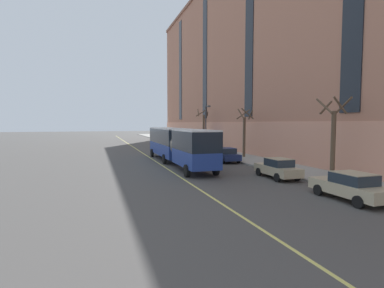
{
  "coord_description": "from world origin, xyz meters",
  "views": [
    {
      "loc": [
        -7.9,
        -27.07,
        4.26
      ],
      "look_at": [
        2.73,
        5.95,
        1.8
      ],
      "focal_mm": 28.0,
      "sensor_mm": 36.0,
      "label": 1
    }
  ],
  "objects_px": {
    "street_tree_near_corner": "(333,135)",
    "street_lamp": "(206,123)",
    "parked_car_champagne_2": "(351,186)",
    "parked_car_silver_0": "(200,149)",
    "parked_car_champagne_4": "(182,144)",
    "street_tree_far_uptown": "(203,128)",
    "city_bus": "(177,143)",
    "street_tree_mid_block": "(244,132)",
    "parked_car_green_3": "(170,141)",
    "parked_car_navy_1": "(226,155)",
    "parked_car_champagne_5": "(278,168)"
  },
  "relations": [
    {
      "from": "street_tree_near_corner",
      "to": "street_lamp",
      "type": "distance_m",
      "value": 22.12
    },
    {
      "from": "parked_car_champagne_2",
      "to": "street_lamp",
      "type": "xyz_separation_m",
      "value": [
        1.85,
        27.46,
        3.42
      ]
    },
    {
      "from": "parked_car_silver_0",
      "to": "parked_car_champagne_4",
      "type": "relative_size",
      "value": 0.88
    },
    {
      "from": "street_tree_far_uptown",
      "to": "city_bus",
      "type": "bearing_deg",
      "value": -118.22
    },
    {
      "from": "parked_car_champagne_4",
      "to": "street_tree_mid_block",
      "type": "xyz_separation_m",
      "value": [
        3.74,
        -14.5,
        2.4
      ]
    },
    {
      "from": "parked_car_green_3",
      "to": "street_tree_far_uptown",
      "type": "xyz_separation_m",
      "value": [
        3.69,
        -8.05,
        2.61
      ]
    },
    {
      "from": "city_bus",
      "to": "street_tree_far_uptown",
      "type": "distance_m",
      "value": 19.27
    },
    {
      "from": "parked_car_navy_1",
      "to": "street_lamp",
      "type": "relative_size",
      "value": 0.68
    },
    {
      "from": "parked_car_champagne_2",
      "to": "parked_car_champagne_5",
      "type": "height_order",
      "value": "same"
    },
    {
      "from": "city_bus",
      "to": "parked_car_silver_0",
      "type": "xyz_separation_m",
      "value": [
        5.4,
        7.92,
        -1.35
      ]
    },
    {
      "from": "parked_car_navy_1",
      "to": "street_tree_far_uptown",
      "type": "relative_size",
      "value": 0.69
    },
    {
      "from": "city_bus",
      "to": "parked_car_green_3",
      "type": "height_order",
      "value": "city_bus"
    },
    {
      "from": "parked_car_navy_1",
      "to": "parked_car_champagne_2",
      "type": "relative_size",
      "value": 0.97
    },
    {
      "from": "street_tree_near_corner",
      "to": "parked_car_champagne_4",
      "type": "bearing_deg",
      "value": 97.33
    },
    {
      "from": "parked_car_silver_0",
      "to": "parked_car_green_3",
      "type": "bearing_deg",
      "value": 89.97
    },
    {
      "from": "parked_car_green_3",
      "to": "street_lamp",
      "type": "xyz_separation_m",
      "value": [
        1.77,
        -14.6,
        3.42
      ]
    },
    {
      "from": "street_tree_mid_block",
      "to": "street_lamp",
      "type": "xyz_separation_m",
      "value": [
        -1.98,
        7.79,
        1.02
      ]
    },
    {
      "from": "parked_car_green_3",
      "to": "parked_car_champagne_5",
      "type": "distance_m",
      "value": 35.17
    },
    {
      "from": "parked_car_green_3",
      "to": "street_tree_near_corner",
      "type": "bearing_deg",
      "value": -84.21
    },
    {
      "from": "street_tree_near_corner",
      "to": "street_tree_mid_block",
      "type": "relative_size",
      "value": 1.03
    },
    {
      "from": "parked_car_champagne_5",
      "to": "street_tree_mid_block",
      "type": "bearing_deg",
      "value": 73.21
    },
    {
      "from": "parked_car_silver_0",
      "to": "street_tree_near_corner",
      "type": "bearing_deg",
      "value": -79.22
    },
    {
      "from": "parked_car_green_3",
      "to": "street_tree_mid_block",
      "type": "distance_m",
      "value": 22.84
    },
    {
      "from": "parked_car_champagne_5",
      "to": "street_tree_near_corner",
      "type": "distance_m",
      "value": 4.8
    },
    {
      "from": "city_bus",
      "to": "street_tree_near_corner",
      "type": "bearing_deg",
      "value": -51.89
    },
    {
      "from": "parked_car_champagne_4",
      "to": "parked_car_silver_0",
      "type": "bearing_deg",
      "value": -90.16
    },
    {
      "from": "street_tree_mid_block",
      "to": "street_tree_far_uptown",
      "type": "height_order",
      "value": "street_tree_far_uptown"
    },
    {
      "from": "parked_car_champagne_4",
      "to": "street_tree_far_uptown",
      "type": "bearing_deg",
      "value": -2.36
    },
    {
      "from": "parked_car_champagne_2",
      "to": "street_tree_far_uptown",
      "type": "bearing_deg",
      "value": 83.69
    },
    {
      "from": "parked_car_navy_1",
      "to": "parked_car_champagne_5",
      "type": "bearing_deg",
      "value": -91.08
    },
    {
      "from": "parked_car_navy_1",
      "to": "parked_car_champagne_4",
      "type": "xyz_separation_m",
      "value": [
        -0.07,
        17.21,
        0.0
      ]
    },
    {
      "from": "parked_car_champagne_5",
      "to": "street_lamp",
      "type": "xyz_separation_m",
      "value": [
        1.87,
        20.56,
        3.42
      ]
    },
    {
      "from": "parked_car_champagne_5",
      "to": "street_tree_mid_block",
      "type": "distance_m",
      "value": 13.56
    },
    {
      "from": "parked_car_navy_1",
      "to": "street_tree_far_uptown",
      "type": "distance_m",
      "value": 17.62
    },
    {
      "from": "street_tree_near_corner",
      "to": "street_tree_far_uptown",
      "type": "height_order",
      "value": "street_tree_far_uptown"
    },
    {
      "from": "parked_car_champagne_2",
      "to": "street_tree_near_corner",
      "type": "bearing_deg",
      "value": 55.2
    },
    {
      "from": "parked_car_champagne_2",
      "to": "parked_car_green_3",
      "type": "height_order",
      "value": "same"
    },
    {
      "from": "parked_car_champagne_2",
      "to": "parked_car_green_3",
      "type": "relative_size",
      "value": 1.04
    },
    {
      "from": "parked_car_silver_0",
      "to": "street_tree_far_uptown",
      "type": "bearing_deg",
      "value": 67.73
    },
    {
      "from": "parked_car_silver_0",
      "to": "parked_car_champagne_2",
      "type": "bearing_deg",
      "value": -90.15
    },
    {
      "from": "parked_car_champagne_4",
      "to": "street_tree_near_corner",
      "type": "height_order",
      "value": "street_tree_near_corner"
    },
    {
      "from": "parked_car_silver_0",
      "to": "street_tree_near_corner",
      "type": "height_order",
      "value": "street_tree_near_corner"
    },
    {
      "from": "parked_car_champagne_5",
      "to": "parked_car_champagne_4",
      "type": "bearing_deg",
      "value": 89.76
    },
    {
      "from": "parked_car_green_3",
      "to": "parked_car_champagne_5",
      "type": "relative_size",
      "value": 1.03
    },
    {
      "from": "street_lamp",
      "to": "city_bus",
      "type": "bearing_deg",
      "value": -124.65
    },
    {
      "from": "parked_car_champagne_2",
      "to": "street_tree_near_corner",
      "type": "relative_size",
      "value": 0.76
    },
    {
      "from": "city_bus",
      "to": "street_tree_mid_block",
      "type": "relative_size",
      "value": 3.05
    },
    {
      "from": "parked_car_champagne_4",
      "to": "street_lamp",
      "type": "bearing_deg",
      "value": -75.32
    },
    {
      "from": "street_tree_mid_block",
      "to": "street_lamp",
      "type": "relative_size",
      "value": 0.89
    },
    {
      "from": "street_tree_near_corner",
      "to": "parked_car_champagne_2",
      "type": "bearing_deg",
      "value": -124.8
    }
  ]
}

